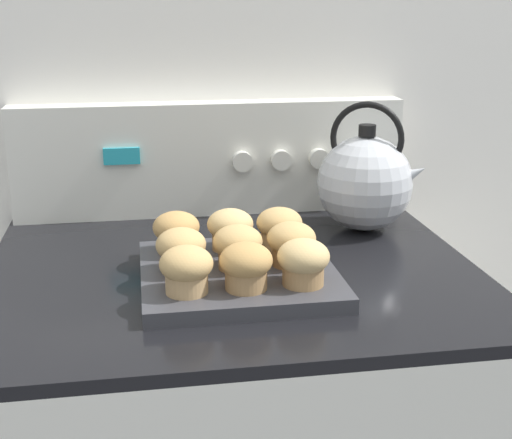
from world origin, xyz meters
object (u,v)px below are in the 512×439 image
at_px(muffin_r1_c0, 181,250).
at_px(tea_kettle, 366,182).
at_px(muffin_r1_c1, 238,246).
at_px(muffin_r0_c2, 303,261).
at_px(muffin_r1_c2, 291,243).
at_px(muffin_pan, 236,275).
at_px(muffin_r2_c2, 279,227).
at_px(muffin_r2_c1, 230,229).
at_px(muffin_r2_c0, 176,232).
at_px(muffin_r0_c0, 186,269).
at_px(muffin_r0_c1, 242,266).

xyz_separation_m(muffin_r1_c0, tea_kettle, (0.34, 0.21, 0.03)).
relative_size(muffin_r1_c0, tea_kettle, 0.31).
height_order(muffin_r1_c0, muffin_r1_c1, same).
xyz_separation_m(muffin_r0_c2, muffin_r1_c2, (0.00, 0.08, 0.00)).
xyz_separation_m(muffin_pan, muffin_r2_c2, (0.08, 0.08, 0.04)).
relative_size(muffin_pan, tea_kettle, 1.22).
bearing_deg(tea_kettle, muffin_pan, -141.05).
distance_m(muffin_r1_c0, muffin_r1_c2, 0.16).
bearing_deg(muffin_r2_c2, muffin_r2_c1, 176.17).
height_order(muffin_r1_c1, muffin_r1_c2, same).
distance_m(muffin_r1_c0, muffin_r2_c1, 0.12).
height_order(muffin_r2_c2, tea_kettle, tea_kettle).
xyz_separation_m(muffin_r1_c0, muffin_r2_c0, (-0.00, 0.08, 0.00)).
relative_size(muffin_r1_c1, muffin_r1_c2, 1.00).
bearing_deg(muffin_r0_c2, tea_kettle, 58.14).
bearing_deg(muffin_r1_c1, tea_kettle, 39.32).
bearing_deg(muffin_r2_c2, muffin_r0_c0, -135.08).
height_order(muffin_pan, muffin_r2_c1, muffin_r2_c1).
relative_size(muffin_r1_c0, muffin_r2_c1, 1.00).
xyz_separation_m(muffin_r0_c1, muffin_r1_c0, (-0.08, 0.08, 0.00)).
height_order(muffin_r0_c0, muffin_r0_c2, same).
bearing_deg(tea_kettle, muffin_r2_c0, -159.27).
bearing_deg(muffin_r1_c2, muffin_r0_c2, -90.13).
bearing_deg(muffin_r1_c1, muffin_r2_c2, 45.40).
height_order(muffin_r1_c0, muffin_r2_c0, same).
height_order(muffin_r1_c2, muffin_r2_c0, same).
height_order(muffin_pan, muffin_r1_c2, muffin_r1_c2).
bearing_deg(muffin_r1_c2, muffin_r1_c1, -179.24).
xyz_separation_m(muffin_r0_c1, muffin_r2_c2, (0.08, 0.16, 0.00)).
bearing_deg(muffin_r0_c1, muffin_r2_c2, 62.43).
relative_size(muffin_r0_c0, tea_kettle, 0.31).
xyz_separation_m(muffin_r0_c0, muffin_r0_c1, (0.07, -0.00, 0.00)).
bearing_deg(tea_kettle, muffin_r0_c2, -121.86).
xyz_separation_m(muffin_r1_c2, tea_kettle, (0.18, 0.21, 0.03)).
relative_size(muffin_r2_c0, muffin_r2_c1, 1.00).
bearing_deg(muffin_r2_c0, muffin_r2_c2, -1.57).
bearing_deg(muffin_r0_c0, muffin_r2_c0, 91.33).
distance_m(muffin_r0_c0, muffin_r0_c2, 0.16).
distance_m(muffin_r2_c1, muffin_r2_c2, 0.08).
bearing_deg(muffin_r2_c0, muffin_r1_c2, -26.62).
bearing_deg(muffin_r1_c0, muffin_r2_c1, 45.78).
bearing_deg(muffin_r1_c2, muffin_r1_c0, -179.44).
relative_size(muffin_pan, muffin_r2_c0, 3.91).
xyz_separation_m(muffin_r0_c0, muffin_r0_c2, (0.16, 0.00, 0.00)).
xyz_separation_m(muffin_r0_c2, muffin_r2_c0, (-0.16, 0.16, 0.00)).
bearing_deg(muffin_r2_c1, tea_kettle, 26.46).
bearing_deg(muffin_r1_c2, muffin_r0_c1, -136.77).
relative_size(muffin_pan, muffin_r2_c2, 3.91).
height_order(muffin_r0_c0, muffin_r0_c1, same).
xyz_separation_m(muffin_r2_c0, muffin_r2_c1, (0.08, 0.00, 0.00)).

